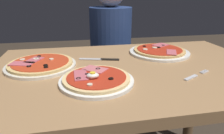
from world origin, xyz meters
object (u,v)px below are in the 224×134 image
at_px(pizza_across_right, 41,64).
at_px(diner_person, 111,61).
at_px(dining_table, 131,92).
at_px(pizza_foreground, 96,79).
at_px(pizza_across_left, 159,51).
at_px(fork, 195,76).
at_px(knife, 102,59).

height_order(pizza_across_right, diner_person, diner_person).
relative_size(dining_table, pizza_foreground, 4.56).
bearing_deg(dining_table, pizza_across_left, 40.67).
relative_size(pizza_across_right, fork, 2.06).
relative_size(fork, knife, 0.76).
distance_m(pizza_foreground, pizza_across_left, 0.49).
distance_m(pizza_foreground, knife, 0.26).
distance_m(dining_table, pizza_across_left, 0.30).
relative_size(pizza_across_right, knife, 1.56).
xyz_separation_m(knife, diner_person, (0.15, 0.60, -0.22)).
bearing_deg(knife, pizza_foreground, -102.63).
bearing_deg(pizza_foreground, dining_table, 37.86).
relative_size(knife, diner_person, 0.16).
relative_size(dining_table, diner_person, 1.05).
distance_m(pizza_foreground, pizza_across_right, 0.30).
bearing_deg(pizza_across_right, knife, 9.47).
bearing_deg(fork, pizza_across_right, 159.69).
height_order(fork, diner_person, diner_person).
height_order(dining_table, knife, knife).
relative_size(dining_table, pizza_across_right, 4.09).
bearing_deg(diner_person, dining_table, 87.30).
relative_size(pizza_foreground, diner_person, 0.23).
distance_m(pizza_across_left, knife, 0.32).
xyz_separation_m(pizza_foreground, diner_person, (0.21, 0.86, -0.23)).
distance_m(dining_table, pizza_across_right, 0.43).
relative_size(pizza_foreground, knife, 1.41).
xyz_separation_m(pizza_across_left, fork, (0.01, -0.32, -0.01)).
distance_m(dining_table, diner_person, 0.72).
bearing_deg(dining_table, diner_person, 87.30).
bearing_deg(knife, diner_person, 75.73).
bearing_deg(pizza_across_left, diner_person, 106.78).
xyz_separation_m(fork, knife, (-0.33, 0.27, 0.00)).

